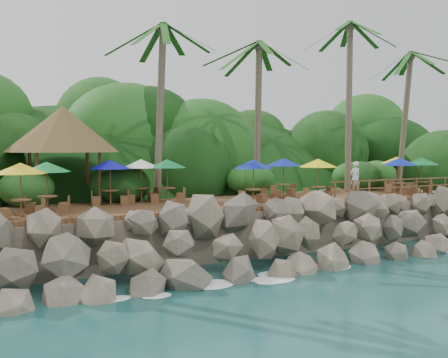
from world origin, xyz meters
name	(u,v)px	position (x,y,z in m)	size (l,w,h in m)	color
ground	(296,277)	(0.00, 0.00, 0.00)	(140.00, 140.00, 0.00)	#19514F
land_base	(155,206)	(0.00, 16.00, 1.05)	(32.00, 25.20, 2.10)	gray
jungle_hill	(124,209)	(0.00, 23.50, 0.00)	(44.80, 28.00, 15.40)	#143811
seawall	(268,239)	(0.00, 2.00, 1.15)	(29.00, 4.00, 2.30)	gray
terrace	(224,204)	(0.00, 6.00, 2.20)	(26.00, 5.00, 0.20)	brown
jungle_foliage	(161,224)	(0.00, 15.00, 0.00)	(44.00, 16.00, 12.00)	#143811
foam_line	(291,274)	(0.00, 0.30, 0.03)	(25.20, 0.80, 0.06)	white
palms	(210,1)	(0.51, 8.59, 12.54)	(32.91, 7.00, 14.45)	brown
palapa	(63,129)	(-6.88, 9.45, 5.79)	(5.39, 5.39, 4.60)	brown
dining_clusters	(249,166)	(1.23, 5.68, 4.01)	(22.97, 5.10, 2.06)	brown
railing	(393,186)	(8.70, 3.65, 2.91)	(8.30, 0.10, 1.00)	brown
waiter	(355,177)	(8.67, 6.52, 3.21)	(0.66, 0.43, 1.82)	silver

